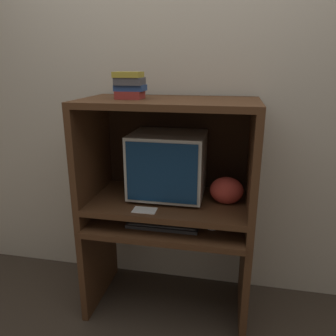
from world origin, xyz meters
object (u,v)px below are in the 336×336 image
Objects in this scene: book_stack at (130,85)px; crt_monitor at (168,165)px; mouse at (212,227)px; keyboard at (163,224)px; snack_bag at (227,190)px.

crt_monitor is at bearing 17.27° from book_stack.
crt_monitor is 0.46m from mouse.
book_stack is at bearing 154.34° from keyboard.
book_stack reaches higher than snack_bag.
snack_bag is 1.20× the size of book_stack.
mouse is (0.29, -0.15, -0.32)m from crt_monitor.
keyboard is 0.43m from snack_bag.
crt_monitor reaches higher than mouse.
crt_monitor is at bearing 174.77° from snack_bag.
mouse is 0.24m from snack_bag.
book_stack is (-0.57, -0.03, 0.60)m from snack_bag.
book_stack reaches higher than mouse.
mouse is 0.36× the size of snack_bag.
book_stack is at bearing -162.73° from crt_monitor.
snack_bag reaches higher than keyboard.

